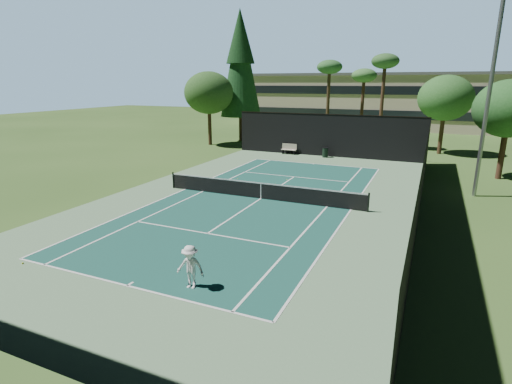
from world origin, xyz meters
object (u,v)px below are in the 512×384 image
(tennis_ball_b, at_px, (275,184))
(tennis_ball_c, at_px, (287,180))
(park_bench, at_px, (289,149))
(trash_bin, at_px, (325,152))
(tennis_ball_d, at_px, (238,178))
(tennis_net, at_px, (261,190))
(tennis_ball_a, at_px, (23,263))
(player, at_px, (190,267))

(tennis_ball_b, xyz_separation_m, tennis_ball_c, (0.35, 1.44, 0.01))
(park_bench, bearing_deg, trash_bin, -5.17)
(tennis_ball_d, bearing_deg, tennis_net, -48.64)
(tennis_net, relative_size, tennis_ball_d, 184.09)
(tennis_ball_d, relative_size, trash_bin, 0.07)
(tennis_ball_a, height_order, trash_bin, trash_bin)
(park_bench, bearing_deg, tennis_net, -76.86)
(player, distance_m, park_bench, 27.41)
(tennis_ball_a, bearing_deg, park_bench, 87.32)
(park_bench, bearing_deg, tennis_ball_a, -92.68)
(player, bearing_deg, park_bench, 95.94)
(tennis_ball_b, height_order, trash_bin, trash_bin)
(tennis_net, height_order, tennis_ball_a, tennis_net)
(park_bench, bearing_deg, tennis_ball_c, -71.56)
(park_bench, relative_size, trash_bin, 1.59)
(tennis_ball_a, bearing_deg, tennis_net, 67.72)
(tennis_ball_b, relative_size, park_bench, 0.04)
(tennis_net, distance_m, trash_bin, 15.39)
(tennis_ball_c, distance_m, park_bench, 11.17)
(tennis_net, relative_size, player, 8.25)
(tennis_net, bearing_deg, tennis_ball_d, 131.36)
(tennis_ball_a, bearing_deg, trash_bin, 79.62)
(tennis_ball_a, xyz_separation_m, tennis_ball_c, (4.84, 17.29, -0.00))
(tennis_ball_b, distance_m, tennis_ball_d, 3.16)
(player, relative_size, tennis_ball_c, 21.36)
(tennis_ball_b, xyz_separation_m, park_bench, (-3.18, 12.02, 0.52))
(tennis_ball_a, xyz_separation_m, trash_bin, (5.04, 27.54, 0.44))
(tennis_net, relative_size, tennis_ball_b, 219.40)
(tennis_net, bearing_deg, park_bench, 103.14)
(tennis_ball_d, bearing_deg, park_bench, 90.25)
(player, bearing_deg, tennis_ball_a, -177.46)
(trash_bin, bearing_deg, tennis_ball_c, -91.17)
(player, relative_size, trash_bin, 1.66)
(tennis_ball_b, bearing_deg, tennis_net, -82.47)
(tennis_net, xyz_separation_m, park_bench, (-3.67, 15.73, -0.01))
(tennis_ball_b, bearing_deg, player, -80.06)
(tennis_ball_a, xyz_separation_m, park_bench, (1.31, 27.88, 0.51))
(tennis_ball_a, relative_size, tennis_ball_b, 1.28)
(tennis_ball_c, xyz_separation_m, park_bench, (-3.53, 10.58, 0.51))
(tennis_ball_c, relative_size, trash_bin, 0.08)
(tennis_net, distance_m, tennis_ball_a, 13.14)
(tennis_net, distance_m, player, 11.26)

